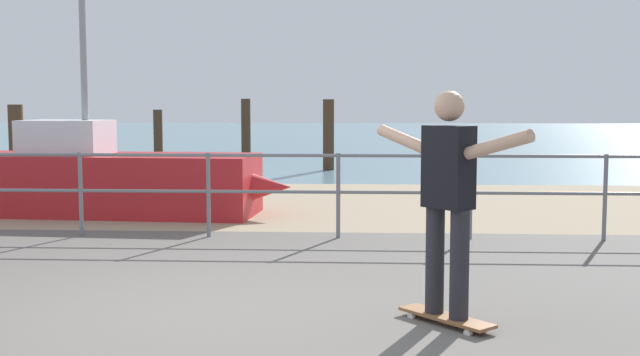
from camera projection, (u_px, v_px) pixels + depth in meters
The scene contains 10 objects.
beach_strip at pixel (273, 203), 12.98m from camera, with size 24.00×6.00×0.04m, color tan.
sea_surface at pixel (333, 135), 40.82m from camera, with size 72.00×50.00×0.04m, color slate.
railing_fence at pixel (208, 182), 9.56m from camera, with size 12.71×0.05×1.05m.
sailboat at pixel (117, 180), 11.56m from camera, with size 5.01×1.70×5.09m.
skateboard at pixel (446, 318), 5.80m from camera, with size 0.68×0.73×0.08m.
skateboarder at pixel (448, 190), 5.72m from camera, with size 1.03×1.14×1.65m.
groyne_post_0 at pixel (16, 136), 20.07m from camera, with size 0.37×0.37×1.62m, color #422D1E.
groyne_post_1 at pixel (158, 134), 23.76m from camera, with size 0.27×0.27×1.46m, color #422D1E.
groyne_post_2 at pixel (246, 129), 23.64m from camera, with size 0.28×0.28×1.79m, color #422D1E.
groyne_post_3 at pixel (329, 135), 19.22m from camera, with size 0.27×0.27×1.75m, color #422D1E.
Camera 1 is at (1.46, -5.82, 1.64)m, focal length 44.22 mm.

